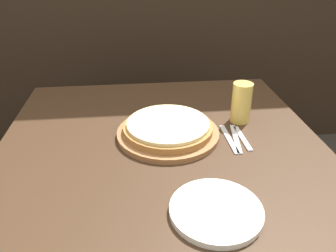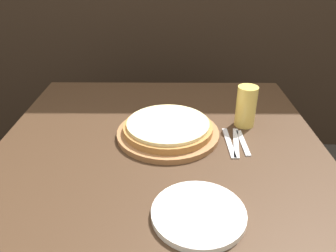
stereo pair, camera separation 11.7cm
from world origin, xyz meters
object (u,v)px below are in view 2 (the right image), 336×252
Objects in this scene: beer_glass at (246,105)px; dinner_knife at (236,143)px; pizza_on_board at (168,130)px; dinner_plate at (199,214)px; spoon at (243,143)px; fork at (229,143)px.

beer_glass reaches higher than dinner_knife.
pizza_on_board is 0.41m from dinner_plate.
pizza_on_board is at bearing 167.97° from dinner_knife.
spoon is at bearing 0.00° from dinner_knife.
beer_glass is at bearing 66.69° from dinner_plate.
dinner_knife is (0.24, -0.05, -0.02)m from pizza_on_board.
pizza_on_board is 0.31m from beer_glass.
beer_glass reaches higher than dinner_plate.
pizza_on_board is 0.22m from fork.
pizza_on_board reaches higher than fork.
fork is 0.02m from dinner_knife.
dinner_knife is at bearing -12.03° from pizza_on_board.
beer_glass is 0.17m from dinner_knife.
beer_glass reaches higher than spoon.
dinner_plate is 0.39m from dinner_knife.
dinner_plate reaches higher than fork.
fork is (0.13, 0.35, -0.01)m from dinner_plate.
dinner_plate is 1.24× the size of dinner_knife.
spoon is (0.05, -0.00, 0.00)m from fork.
fork is (0.21, -0.05, -0.02)m from pizza_on_board.
beer_glass is at bearing 16.26° from pizza_on_board.
dinner_plate is 1.24× the size of fork.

